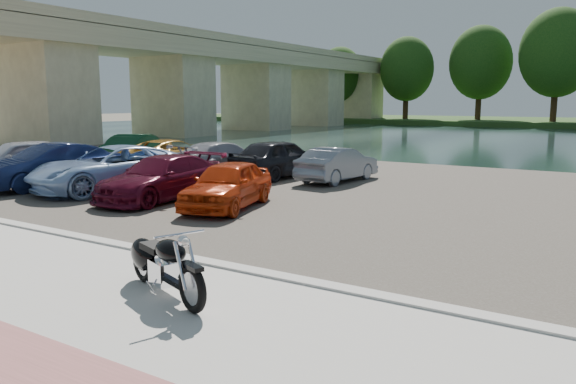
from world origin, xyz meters
name	(u,v)px	position (x,y,z in m)	size (l,w,h in m)	color
ground	(144,309)	(0.00, 0.00, 0.00)	(200.00, 200.00, 0.00)	#595447
promenade	(86,329)	(0.00, -1.00, 0.05)	(60.00, 6.00, 0.10)	beige
kerb	(231,269)	(0.00, 2.00, 0.07)	(60.00, 0.30, 0.14)	beige
parking_lot	(413,197)	(0.00, 11.00, 0.02)	(60.00, 18.00, 0.04)	#453F38
river	(550,141)	(0.00, 40.00, 0.00)	(120.00, 40.00, 0.00)	#192D2B
bridge	(250,75)	(-28.00, 41.02, 5.52)	(7.00, 56.00, 8.55)	tan
motorcycle	(160,262)	(-0.11, 0.44, 0.56)	(2.24, 1.09, 1.05)	black
car_0	(19,160)	(-13.53, 6.70, 0.80)	(1.79, 4.46, 1.52)	silver
car_1	(51,166)	(-10.91, 6.21, 0.78)	(1.56, 4.47, 1.47)	#151F42
car_2	(112,168)	(-8.64, 6.84, 0.77)	(2.44, 5.28, 1.47)	#9CBBE3
car_3	(161,178)	(-6.10, 6.50, 0.69)	(1.81, 4.46, 1.30)	#500B1F
car_4	(227,185)	(-3.64, 6.51, 0.69)	(1.53, 3.79, 1.29)	#BC320C
car_5	(139,149)	(-13.67, 12.67, 0.75)	(1.50, 4.29, 1.41)	#0E361D
car_6	(171,154)	(-11.07, 12.05, 0.69)	(2.15, 4.67, 1.30)	#B8822A
car_7	(223,158)	(-8.41, 12.26, 0.68)	(1.80, 4.42, 1.28)	#9D9BA3
car_8	(279,158)	(-5.84, 12.47, 0.78)	(1.76, 4.37, 1.49)	black
car_9	(338,164)	(-3.47, 12.70, 0.66)	(1.31, 3.76, 1.24)	slate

